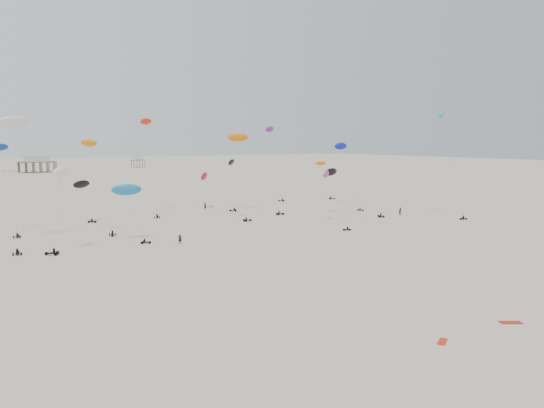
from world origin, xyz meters
TOP-DOWN VIEW (x-y plane):
  - ground_plane at (0.00, 200.00)m, footprint 900.00×900.00m
  - pavilion_main at (-10.00, 350.00)m, footprint 21.00×13.00m
  - pavilion_small at (60.00, 380.00)m, footprint 9.00×7.00m
  - rig_0 at (-25.41, 129.57)m, footprint 5.45×4.70m
  - rig_1 at (-7.89, 135.97)m, footprint 4.60×14.42m
  - rig_2 at (-26.14, 111.87)m, footprint 5.64×8.29m
  - rig_3 at (45.49, 125.24)m, footprint 6.74×15.57m
  - rig_4 at (-41.64, 120.61)m, footprint 4.54×9.87m
  - rig_5 at (-22.69, 101.95)m, footprint 5.92×7.45m
  - rig_6 at (6.85, 116.42)m, footprint 3.83×8.91m
  - rig_7 at (53.49, 95.15)m, footprint 4.65×11.12m
  - rig_8 at (-35.58, 97.40)m, footprint 5.55×5.71m
  - rig_9 at (52.81, 144.21)m, footprint 3.90×8.64m
  - rig_10 at (22.49, 100.50)m, footprint 6.52×15.12m
  - rig_11 at (9.20, 138.28)m, footprint 7.51×13.88m
  - rig_12 at (14.97, 127.82)m, footprint 9.63×15.13m
  - rig_13 at (-40.57, 110.55)m, footprint 5.94×16.71m
  - rig_14 at (34.36, 111.45)m, footprint 9.03×15.35m
  - rig_15 at (36.86, 151.05)m, footprint 5.05×12.75m
  - spectator_0 at (-15.62, 94.44)m, footprint 0.91×0.87m
  - spectator_1 at (45.92, 102.19)m, footprint 1.22×0.94m
  - spectator_3 at (7.69, 137.33)m, footprint 0.84×0.58m
  - grounded_kite_a at (-1.41, 37.14)m, footprint 2.35×1.91m
  - grounded_kite_b at (-11.51, 37.05)m, footprint 1.89×1.56m

SIDE VIEW (x-z plane):
  - ground_plane at x=0.00m, z-range 0.00..0.00m
  - spectator_0 at x=-15.62m, z-range -1.03..1.03m
  - spectator_1 at x=45.92m, z-range -1.10..1.10m
  - spectator_3 at x=7.69m, z-range -1.15..1.15m
  - grounded_kite_a at x=-1.41m, z-range -0.04..0.04m
  - grounded_kite_b at x=-11.51m, z-range -0.04..0.04m
  - pavilion_small at x=60.00m, z-range -0.51..7.49m
  - pavilion_main at x=-10.00m, z-range -0.68..9.12m
  - rig_0 at x=-25.41m, z-range 2.16..12.13m
  - rig_9 at x=52.81m, z-range 1.08..13.49m
  - rig_11 at x=9.20m, z-range 1.08..14.17m
  - rig_14 at x=34.36m, z-range 0.09..16.69m
  - rig_5 at x=-22.69m, z-range 3.07..14.12m
  - rig_10 at x=22.49m, z-range 0.71..16.97m
  - rig_6 at x=6.85m, z-range 2.06..16.59m
  - rig_8 at x=-35.58m, z-range 2.12..16.62m
  - rig_4 at x=-41.64m, z-range 2.06..20.41m
  - rig_2 at x=-26.14m, z-range 2.63..21.82m
  - rig_3 at x=45.49m, z-range 4.27..25.28m
  - rig_1 at x=-7.89m, z-range 3.85..29.10m
  - rig_12 at x=14.97m, z-range 5.29..27.67m
  - rig_15 at x=36.86m, z-range 6.20..30.14m
  - rig_13 at x=-40.57m, z-range 6.21..30.96m
  - rig_7 at x=53.49m, z-range 6.36..32.36m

